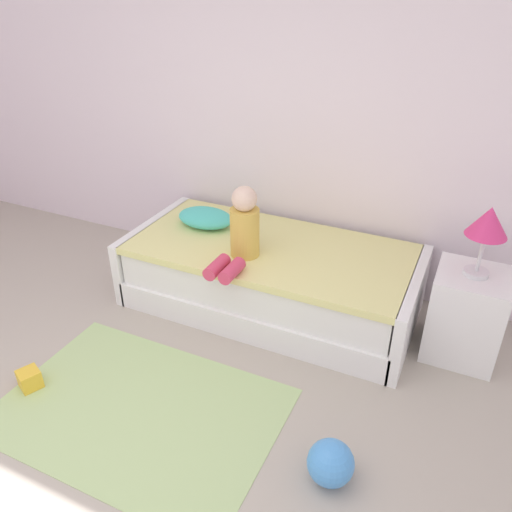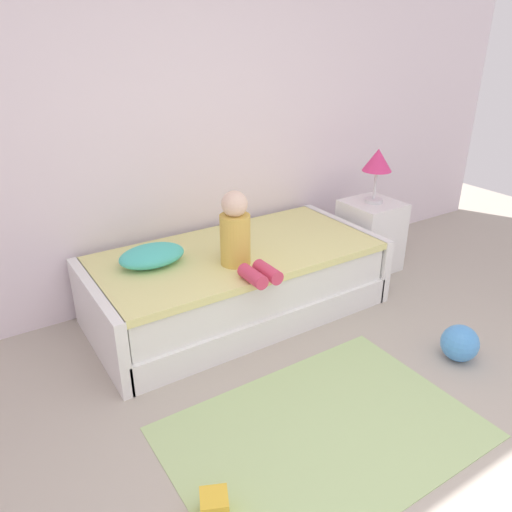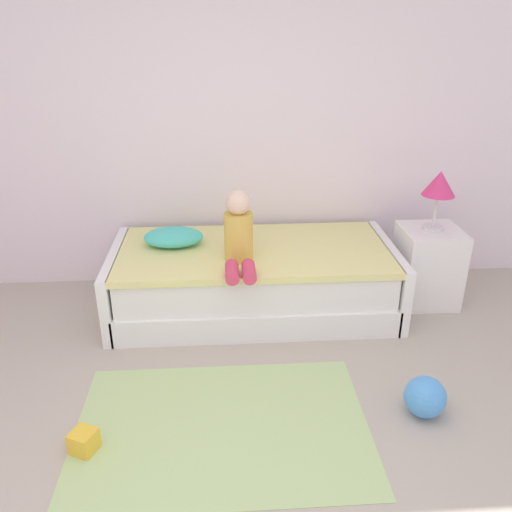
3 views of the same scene
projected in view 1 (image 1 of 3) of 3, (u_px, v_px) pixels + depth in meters
name	position (u px, v px, depth m)	size (l,w,h in m)	color
ground_plane	(44.00, 510.00, 2.39)	(9.20, 9.20, 0.00)	#B2A899
wall_rear	(269.00, 90.00, 3.72)	(7.20, 0.10, 2.90)	white
bed	(270.00, 277.00, 3.74)	(2.11, 1.00, 0.50)	white
nightstand	(465.00, 315.00, 3.24)	(0.44, 0.44, 0.60)	white
table_lamp	(488.00, 225.00, 2.93)	(0.24, 0.24, 0.45)	silver
child_figure	(242.00, 231.00, 3.38)	(0.20, 0.51, 0.50)	gold
pillow	(205.00, 218.00, 3.88)	(0.44, 0.30, 0.13)	#4CCCBC
toy_ball	(331.00, 463.00, 2.48)	(0.24, 0.24, 0.24)	#4C99E5
area_rug	(139.00, 410.00, 2.93)	(1.60, 1.10, 0.01)	#B2D189
toy_block	(30.00, 379.00, 3.07)	(0.12, 0.12, 0.12)	yellow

